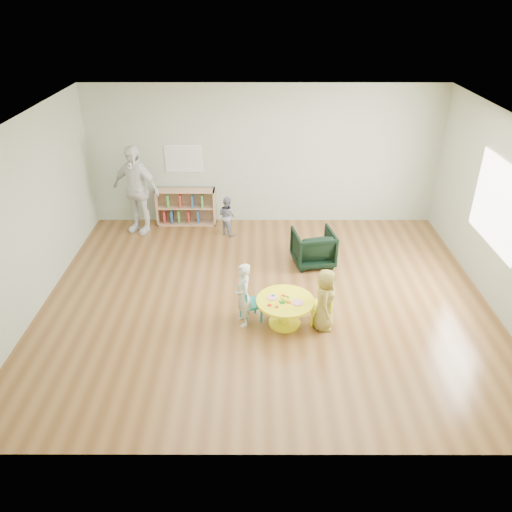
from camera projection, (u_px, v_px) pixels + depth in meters
The scene contains 11 objects.
room at pixel (268, 187), 7.05m from camera, with size 7.10×7.00×2.80m.
activity_table at pixel (285, 307), 7.23m from camera, with size 0.84×0.84×0.47m.
kid_chair_left at pixel (248, 303), 7.32m from camera, with size 0.39×0.39×0.55m.
kid_chair_right at pixel (325, 306), 7.25m from camera, with size 0.36×0.36×0.57m.
bookshelf at pixel (186, 207), 10.29m from camera, with size 1.20×0.30×0.75m.
alphabet_poster at pixel (184, 159), 9.92m from camera, with size 0.74×0.01×0.54m.
armchair at pixel (313, 247), 8.81m from camera, with size 0.68×0.70×0.64m, color black.
child_left at pixel (243, 295), 7.15m from camera, with size 0.36×0.24×0.99m, color silver.
child_right at pixel (325, 300), 7.08m from camera, with size 0.47×0.30×0.95m, color yellow.
toddler at pixel (227, 216), 9.82m from camera, with size 0.38×0.30×0.79m, color #1B2543.
adult_caretaker at pixel (136, 190), 9.73m from camera, with size 1.03×0.43×1.76m, color white.
Camera 1 is at (-0.15, -6.65, 4.44)m, focal length 35.00 mm.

